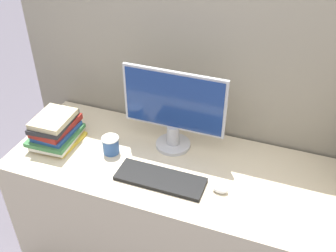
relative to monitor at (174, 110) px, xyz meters
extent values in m
cube|color=gray|center=(0.02, 0.23, -0.17)|extent=(2.10, 0.04, 1.66)
cube|color=beige|center=(0.02, -0.15, -0.62)|extent=(1.70, 0.69, 0.76)
cylinder|color=#B7B7BC|center=(0.00, 0.00, -0.22)|extent=(0.19, 0.19, 0.02)
cylinder|color=#B7B7BC|center=(0.00, 0.00, -0.16)|extent=(0.07, 0.07, 0.12)
cube|color=#B7B7BC|center=(0.00, 0.00, 0.06)|extent=(0.56, 0.02, 0.34)
cube|color=navy|center=(0.00, -0.01, 0.06)|extent=(0.53, 0.01, 0.31)
cube|color=black|center=(0.04, -0.29, -0.22)|extent=(0.45, 0.16, 0.02)
ellipsoid|color=silver|center=(0.34, -0.26, -0.22)|extent=(0.08, 0.04, 0.04)
cylinder|color=#335999|center=(-0.30, -0.17, -0.19)|extent=(0.09, 0.09, 0.09)
cylinder|color=white|center=(-0.30, -0.17, -0.14)|extent=(0.09, 0.09, 0.01)
cube|color=gold|center=(-0.61, -0.19, -0.22)|extent=(0.22, 0.25, 0.02)
cube|color=silver|center=(-0.62, -0.19, -0.20)|extent=(0.23, 0.30, 0.03)
cube|color=#38723F|center=(-0.62, -0.21, -0.18)|extent=(0.25, 0.29, 0.02)
cube|color=#264C8C|center=(-0.62, -0.20, -0.16)|extent=(0.18, 0.24, 0.02)
cube|color=maroon|center=(-0.62, -0.19, -0.13)|extent=(0.18, 0.27, 0.04)
cube|color=#262628|center=(-0.63, -0.20, -0.09)|extent=(0.21, 0.28, 0.03)
cube|color=#C6B78C|center=(-0.62, -0.21, -0.07)|extent=(0.19, 0.23, 0.03)
camera|label=1|loc=(0.57, -1.63, 1.13)|focal=42.00mm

